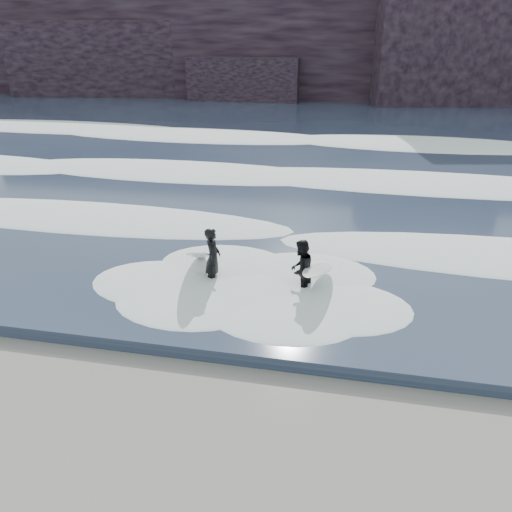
# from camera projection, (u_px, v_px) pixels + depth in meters

# --- Properties ---
(ground) EXTENTS (120.00, 120.00, 0.00)m
(ground) POSITION_uv_depth(u_px,v_px,m) (161.00, 486.00, 7.32)
(ground) COLOR olive
(ground) RESTS_ON ground
(sea) EXTENTS (90.00, 52.00, 0.30)m
(sea) POSITION_uv_depth(u_px,v_px,m) (321.00, 129.00, 33.17)
(sea) COLOR #29354B
(sea) RESTS_ON ground
(headland) EXTENTS (70.00, 9.00, 10.00)m
(headland) POSITION_uv_depth(u_px,v_px,m) (338.00, 44.00, 46.36)
(headland) COLOR black
(headland) RESTS_ON ground
(foam_near) EXTENTS (60.00, 3.20, 0.20)m
(foam_near) POSITION_uv_depth(u_px,v_px,m) (268.00, 236.00, 15.20)
(foam_near) COLOR white
(foam_near) RESTS_ON sea
(foam_mid) EXTENTS (60.00, 4.00, 0.24)m
(foam_mid) POSITION_uv_depth(u_px,v_px,m) (297.00, 176.00, 21.45)
(foam_mid) COLOR white
(foam_mid) RESTS_ON sea
(foam_far) EXTENTS (60.00, 4.80, 0.30)m
(foam_far) POSITION_uv_depth(u_px,v_px,m) (316.00, 136.00, 29.47)
(foam_far) COLOR white
(foam_far) RESTS_ON sea
(surfer_left) EXTENTS (1.19, 2.18, 1.63)m
(surfer_left) POSITION_uv_depth(u_px,v_px,m) (208.00, 257.00, 12.73)
(surfer_left) COLOR black
(surfer_left) RESTS_ON ground
(surfer_right) EXTENTS (1.23, 2.18, 1.52)m
(surfer_right) POSITION_uv_depth(u_px,v_px,m) (304.00, 269.00, 12.20)
(surfer_right) COLOR black
(surfer_right) RESTS_ON ground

